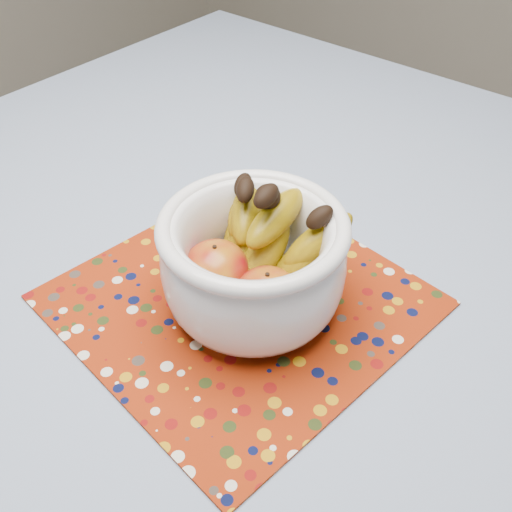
% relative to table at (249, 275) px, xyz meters
% --- Properties ---
extents(table, '(1.20, 1.20, 0.75)m').
position_rel_table_xyz_m(table, '(0.00, 0.00, 0.00)').
color(table, brown).
rests_on(table, ground).
extents(tablecloth, '(1.32, 1.32, 0.01)m').
position_rel_table_xyz_m(tablecloth, '(0.00, 0.00, 0.08)').
color(tablecloth, slate).
rests_on(tablecloth, table).
extents(placemat, '(0.44, 0.44, 0.00)m').
position_rel_table_xyz_m(placemat, '(0.08, -0.12, 0.09)').
color(placemat, maroon).
rests_on(placemat, tablecloth).
extents(fruit_bowl, '(0.23, 0.23, 0.18)m').
position_rel_table_xyz_m(fruit_bowl, '(0.10, -0.10, 0.17)').
color(fruit_bowl, white).
rests_on(fruit_bowl, placemat).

